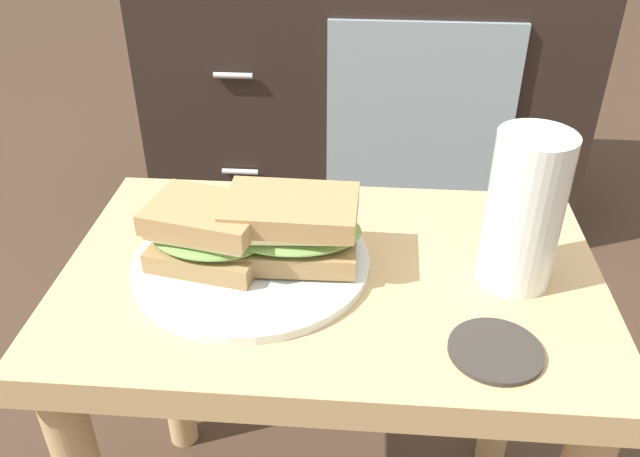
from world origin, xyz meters
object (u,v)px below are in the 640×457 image
object	(u,v)px
sandwich_front	(207,233)
beer_glass	(524,212)
sandwich_back	(292,228)
tv_cabinet	(364,92)
plate	(252,262)
coaster	(496,351)

from	to	relation	value
sandwich_front	beer_glass	world-z (taller)	beer_glass
sandwich_front	sandwich_back	distance (m)	0.09
beer_glass	tv_cabinet	bearing A→B (deg)	99.98
beer_glass	sandwich_front	bearing A→B (deg)	-178.68
tv_cabinet	plate	size ratio (longest dim) A/B	3.88
plate	tv_cabinet	bearing A→B (deg)	83.87
beer_glass	sandwich_back	bearing A→B (deg)	178.76
beer_glass	plate	bearing A→B (deg)	-179.76
sandwich_back	beer_glass	size ratio (longest dim) A/B	0.91
coaster	sandwich_front	bearing A→B (deg)	159.18
plate	coaster	size ratio (longest dim) A/B	2.94
coaster	beer_glass	bearing A→B (deg)	74.20
sandwich_front	beer_glass	bearing A→B (deg)	1.32
plate	sandwich_back	bearing A→B (deg)	8.13
beer_glass	coaster	size ratio (longest dim) A/B	1.91
beer_glass	coaster	distance (m)	0.14
tv_cabinet	coaster	bearing A→B (deg)	-82.76
tv_cabinet	sandwich_back	size ratio (longest dim) A/B	6.61
sandwich_back	coaster	size ratio (longest dim) A/B	1.73
sandwich_back	beer_glass	distance (m)	0.23
coaster	tv_cabinet	bearing A→B (deg)	97.24
plate	sandwich_back	world-z (taller)	sandwich_back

